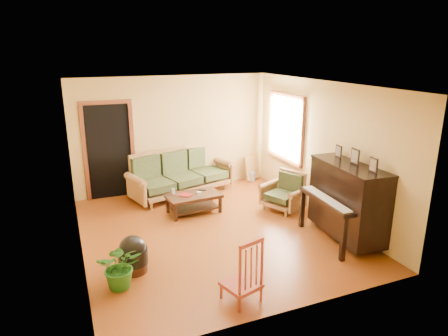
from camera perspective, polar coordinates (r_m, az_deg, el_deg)
name	(u,v)px	position (r m, az deg, el deg)	size (l,w,h in m)	color
floor	(214,231)	(7.31, -1.48, -8.96)	(5.00, 5.00, 0.00)	#642B0D
doorway	(109,152)	(8.94, -16.06, 2.23)	(1.08, 0.16, 2.05)	black
window	(286,127)	(8.89, 8.85, 5.74)	(0.12, 1.36, 1.46)	white
sofa	(182,173)	(8.93, -6.08, -0.75)	(2.32, 0.97, 1.00)	brown
coffee_table	(194,204)	(8.02, -4.33, -5.09)	(1.06, 0.58, 0.38)	black
armchair	(283,192)	(8.15, 8.45, -3.38)	(0.74, 0.78, 0.78)	brown
piano	(348,202)	(7.10, 17.30, -4.67)	(0.89, 1.51, 1.34)	black
footstool	(133,258)	(6.16, -12.86, -12.45)	(0.44, 0.44, 0.42)	black
red_chair	(241,269)	(5.28, 2.49, -14.18)	(0.43, 0.47, 0.92)	maroon
leaning_frame	(252,167)	(9.97, 4.05, 0.14)	(0.49, 0.11, 0.65)	gold
ceramic_crock	(251,176)	(9.95, 3.91, -1.13)	(0.19, 0.19, 0.23)	#3751A5
potted_plant	(120,266)	(5.77, -14.58, -13.38)	(0.59, 0.51, 0.66)	#225F1B
book	(184,197)	(7.83, -5.79, -4.07)	(0.17, 0.23, 0.02)	maroon
candle	(173,191)	(8.00, -7.25, -3.34)	(0.06, 0.06, 0.11)	silver
glass_jar	(199,193)	(7.93, -3.62, -3.61)	(0.09, 0.09, 0.06)	white
remote	(202,190)	(8.15, -3.17, -3.17)	(0.16, 0.04, 0.02)	black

